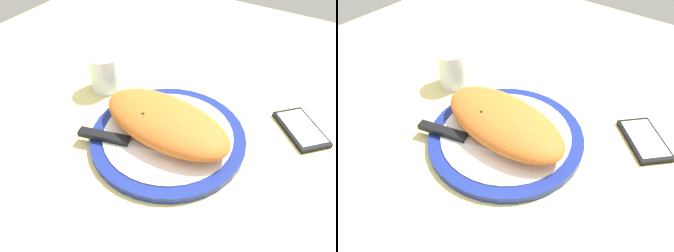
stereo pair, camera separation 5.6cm
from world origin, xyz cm
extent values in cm
cube|color=#E5D684|center=(0.00, 0.00, -1.50)|extent=(150.00, 150.00, 3.00)
cylinder|color=navy|center=(0.00, 0.00, 0.78)|extent=(31.66, 31.66, 1.57)
cylinder|color=white|center=(0.00, 0.00, 1.72)|extent=(26.49, 26.49, 0.30)
ellipsoid|color=#C16023|center=(0.59, 0.47, 4.78)|extent=(29.85, 17.17, 5.82)
ellipsoid|color=black|center=(3.87, 2.41, 7.06)|extent=(2.21, 2.04, 0.63)
ellipsoid|color=black|center=(-3.59, 1.71, 7.12)|extent=(2.44, 2.17, 0.71)
cube|color=silver|center=(-0.61, -6.41, 2.07)|extent=(13.87, 1.34, 0.40)
cube|color=silver|center=(8.31, -6.12, 2.07)|extent=(4.07, 2.33, 0.40)
cube|color=silver|center=(-1.35, 4.78, 2.07)|extent=(13.01, 5.01, 0.40)
cube|color=black|center=(10.09, 7.93, 2.47)|extent=(10.81, 4.76, 1.20)
cube|color=black|center=(-22.69, -17.06, 0.50)|extent=(13.64, 13.49, 1.00)
cube|color=silver|center=(-22.69, -17.06, 1.08)|extent=(11.86, 11.72, 0.16)
cylinder|color=silver|center=(22.55, -7.85, 4.51)|extent=(7.52, 7.52, 9.01)
cylinder|color=silver|center=(22.55, -7.85, 2.55)|extent=(6.92, 6.92, 4.70)
camera|label=1|loc=(-25.21, 41.17, 48.36)|focal=35.22mm
camera|label=2|loc=(-29.81, 37.97, 48.36)|focal=35.22mm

